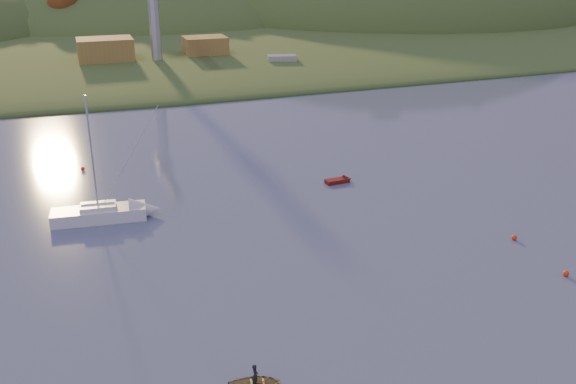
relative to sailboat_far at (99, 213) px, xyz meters
name	(u,v)px	position (x,y,z in m)	size (l,w,h in m)	color
far_shore	(108,17)	(14.53, 183.64, -0.80)	(620.00, 220.00, 1.50)	#2F4D1E
shore_slope	(126,43)	(14.53, 118.64, -0.80)	(640.00, 150.00, 7.00)	#2F4D1E
hill_center	(143,22)	(24.53, 163.64, -0.80)	(140.00, 120.00, 36.00)	#2F4D1E
hill_right	(391,18)	(109.53, 148.64, -0.80)	(150.00, 130.00, 60.00)	#2F4D1E
hillside_trees	(119,33)	(14.53, 138.64, -0.80)	(280.00, 50.00, 32.00)	#1C491A
wharf	(171,65)	(19.53, 75.64, 0.40)	(42.00, 16.00, 2.40)	slate
shed_west	(105,50)	(6.53, 76.64, 4.00)	(11.00, 8.00, 4.80)	olive
shed_east	(205,46)	(27.53, 77.64, 3.60)	(9.00, 7.00, 4.00)	olive
sailboat_far	(99,213)	(0.00, 0.00, 0.00)	(9.28, 3.51, 12.60)	white
paddler	(255,379)	(7.44, -29.76, 0.00)	(0.58, 0.38, 1.59)	black
red_tender	(342,180)	(27.06, 2.05, -0.57)	(3.32, 1.36, 1.10)	#61130D
work_vessel	(282,66)	(41.22, 66.24, 0.45)	(14.37, 7.63, 3.51)	slate
buoy_0	(566,273)	(35.78, -24.29, -0.55)	(0.50, 0.50, 0.50)	#FF340D
buoy_1	(514,237)	(36.09, -17.15, -0.55)	(0.50, 0.50, 0.50)	#FF340D
buoy_3	(83,168)	(-0.93, 15.87, -0.55)	(0.50, 0.50, 0.50)	#FF340D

